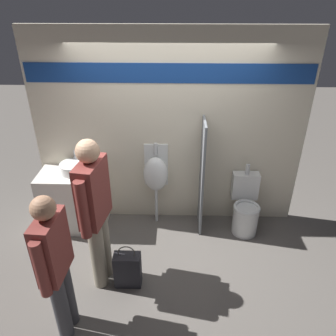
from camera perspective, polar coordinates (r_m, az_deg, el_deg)
The scene contains 11 objects.
ground_plane at distance 4.64m, azimuth -0.06°, elevation -12.46°, with size 16.00×16.00×0.00m, color #5B5651.
display_wall at distance 4.41m, azimuth 0.16°, elevation 6.28°, with size 3.62×0.07×2.70m.
sink_counter at distance 4.82m, azimuth -16.06°, elevation -5.42°, with size 0.85×0.53×0.87m.
sink_basin at distance 4.60m, azimuth -16.12°, elevation 0.06°, with size 0.36×0.36×0.27m.
cell_phone at distance 4.44m, azimuth -14.03°, elevation -1.64°, with size 0.07×0.14×0.01m.
divider_near_counter at distance 4.45m, azimuth 5.90°, elevation -1.68°, with size 0.03×0.45×1.62m.
urinal_near_counter at distance 4.53m, azimuth -2.14°, elevation -0.99°, with size 0.34×0.27×1.23m.
toilet at distance 4.75m, azimuth 13.30°, elevation -6.94°, with size 0.37×0.53×0.96m.
person_in_vest at distance 3.23m, azimuth -18.99°, elevation -15.47°, with size 0.21×0.56×1.61m.
person_with_lanyard at distance 3.57m, azimuth -12.54°, elevation -7.16°, with size 0.27×0.63×1.82m.
shopping_bag at distance 3.97m, azimuth -7.04°, elevation -17.13°, with size 0.31×0.17×0.57m.
Camera 1 is at (0.10, -3.47, 3.07)m, focal length 35.00 mm.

